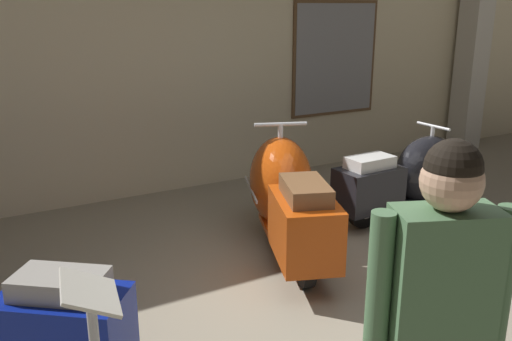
% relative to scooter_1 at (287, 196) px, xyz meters
% --- Properties ---
extents(ground_plane, '(60.00, 60.00, 0.00)m').
position_rel_scooter_1_xyz_m(ground_plane, '(-0.20, -1.20, -0.51)').
color(ground_plane, gray).
extents(showroom_back_wall, '(18.00, 0.63, 3.36)m').
position_rel_scooter_1_xyz_m(showroom_back_wall, '(-0.03, 2.19, 1.17)').
color(showroom_back_wall, beige).
rests_on(showroom_back_wall, ground).
extents(scooter_1, '(1.13, 1.91, 1.13)m').
position_rel_scooter_1_xyz_m(scooter_1, '(0.00, 0.00, 0.00)').
color(scooter_1, black).
rests_on(scooter_1, ground).
extents(scooter_2, '(1.60, 0.54, 0.97)m').
position_rel_scooter_1_xyz_m(scooter_2, '(1.57, 0.05, -0.07)').
color(scooter_2, black).
rests_on(scooter_2, ground).
extents(visitor_0, '(0.55, 0.38, 1.72)m').
position_rel_scooter_1_xyz_m(visitor_0, '(-1.01, -2.68, 0.48)').
color(visitor_0, black).
rests_on(visitor_0, ground).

